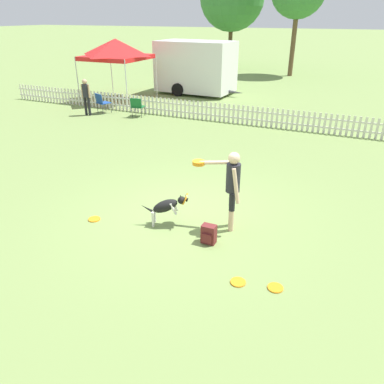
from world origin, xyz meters
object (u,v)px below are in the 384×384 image
(handler_person, at_px, (230,182))
(equipment_trailer, at_px, (196,67))
(spectator_standing, at_px, (86,94))
(frisbee_midfield, at_px, (94,219))
(folding_chair_blue_left, at_px, (102,101))
(frisbee_near_dog, at_px, (275,288))
(folding_chair_center, at_px, (137,106))
(leaping_dog, at_px, (167,206))
(frisbee_near_handler, at_px, (238,282))
(backpack_on_grass, at_px, (209,234))
(canopy_tent_main, at_px, (116,49))

(handler_person, height_order, equipment_trailer, equipment_trailer)
(spectator_standing, bearing_deg, frisbee_midfield, 124.13)
(frisbee_midfield, bearing_deg, folding_chair_blue_left, 125.41)
(frisbee_midfield, height_order, spectator_standing, spectator_standing)
(frisbee_near_dog, relative_size, folding_chair_center, 0.31)
(leaping_dog, bearing_deg, folding_chair_center, -163.49)
(frisbee_midfield, height_order, folding_chair_center, folding_chair_center)
(leaping_dog, distance_m, folding_chair_center, 9.38)
(frisbee_near_dog, height_order, folding_chair_center, folding_chair_center)
(folding_chair_center, relative_size, spectator_standing, 0.53)
(handler_person, xyz_separation_m, spectator_standing, (-8.81, 6.54, -0.12))
(spectator_standing, xyz_separation_m, equipment_trailer, (2.28, 6.54, 0.51))
(frisbee_near_handler, height_order, backpack_on_grass, backpack_on_grass)
(folding_chair_blue_left, bearing_deg, frisbee_near_dog, 159.07)
(leaping_dog, xyz_separation_m, frisbee_midfield, (-1.56, -0.46, -0.44))
(handler_person, bearing_deg, backpack_on_grass, 148.04)
(canopy_tent_main, bearing_deg, handler_person, -46.31)
(frisbee_near_handler, bearing_deg, handler_person, 114.50)
(folding_chair_center, relative_size, equipment_trailer, 0.17)
(frisbee_near_handler, relative_size, canopy_tent_main, 0.09)
(handler_person, height_order, frisbee_near_handler, handler_person)
(handler_person, height_order, folding_chair_blue_left, handler_person)
(handler_person, height_order, leaping_dog, handler_person)
(leaping_dog, height_order, folding_chair_center, folding_chair_center)
(frisbee_near_handler, height_order, equipment_trailer, equipment_trailer)
(canopy_tent_main, bearing_deg, folding_chair_center, -44.03)
(frisbee_near_handler, bearing_deg, spectator_standing, 139.46)
(backpack_on_grass, relative_size, folding_chair_center, 0.47)
(backpack_on_grass, bearing_deg, handler_person, 77.15)
(handler_person, xyz_separation_m, equipment_trailer, (-6.53, 13.08, 0.39))
(folding_chair_center, bearing_deg, canopy_tent_main, -54.16)
(canopy_tent_main, height_order, spectator_standing, canopy_tent_main)
(frisbee_near_dog, bearing_deg, handler_person, 131.55)
(frisbee_midfield, relative_size, folding_chair_center, 0.31)
(frisbee_midfield, xyz_separation_m, equipment_trailer, (-3.76, 13.97, 1.43))
(frisbee_near_dog, height_order, folding_chair_blue_left, folding_chair_blue_left)
(backpack_on_grass, bearing_deg, spectator_standing, 140.04)
(folding_chair_blue_left, relative_size, canopy_tent_main, 0.30)
(handler_person, relative_size, leaping_dog, 1.66)
(handler_person, xyz_separation_m, backpack_on_grass, (-0.16, -0.71, -0.86))
(handler_person, bearing_deg, folding_chair_center, 23.71)
(leaping_dog, xyz_separation_m, folding_chair_blue_left, (-7.24, 7.53, 0.07))
(spectator_standing, bearing_deg, canopy_tent_main, -85.51)
(leaping_dog, height_order, frisbee_midfield, leaping_dog)
(canopy_tent_main, bearing_deg, frisbee_midfield, -58.33)
(folding_chair_blue_left, distance_m, folding_chair_center, 1.78)
(frisbee_midfield, distance_m, folding_chair_blue_left, 9.83)
(backpack_on_grass, xyz_separation_m, equipment_trailer, (-6.37, 13.78, 1.25))
(leaping_dog, height_order, folding_chair_blue_left, folding_chair_blue_left)
(frisbee_near_handler, distance_m, frisbee_near_dog, 0.61)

